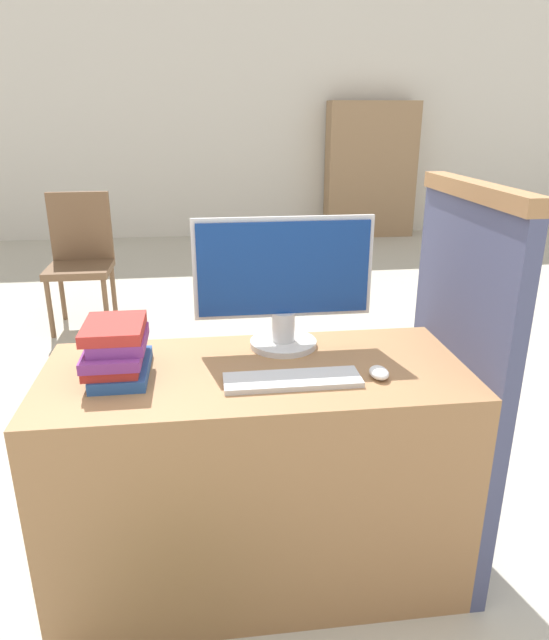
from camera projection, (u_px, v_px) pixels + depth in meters
ground_plane at (267, 635)px, 1.73m from camera, size 20.00×20.00×0.00m
wall_back at (210, 121)px, 6.90m from camera, size 12.00×0.06×2.80m
desk at (257, 474)px, 1.87m from camera, size 1.30×0.57×0.76m
carrel_divider at (455, 379)px, 1.90m from camera, size 0.07×0.67×1.30m
monitor at (284, 281)px, 1.84m from camera, size 0.58×0.22×0.43m
keyboard at (292, 380)px, 1.65m from camera, size 0.40×0.12×0.02m
mouse at (379, 373)px, 1.68m from camera, size 0.06×0.08×0.03m
book_stack at (117, 350)px, 1.68m from camera, size 0.18×0.27×0.17m
far_chair at (80, 254)px, 4.13m from camera, size 0.44×0.44×0.96m
bookshelf_far at (370, 170)px, 7.11m from camera, size 1.10×0.32×1.63m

